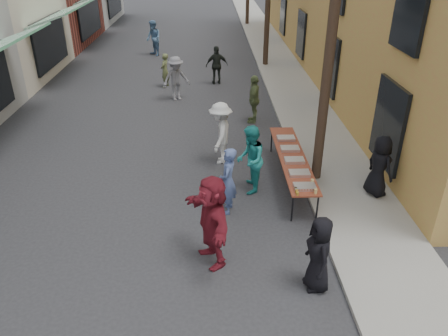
{
  "coord_description": "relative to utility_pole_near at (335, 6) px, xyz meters",
  "views": [
    {
      "loc": [
        1.46,
        -7.34,
        5.88
      ],
      "look_at": [
        1.74,
        1.31,
        1.3
      ],
      "focal_mm": 35.0,
      "sensor_mm": 36.0,
      "label": 1
    }
  ],
  "objects": [
    {
      "name": "ground",
      "position": [
        -4.3,
        -3.0,
        -4.5
      ],
      "size": [
        120.0,
        120.0,
        0.0
      ],
      "primitive_type": "plane",
      "color": "#28282B",
      "rests_on": "ground"
    },
    {
      "name": "sidewalk",
      "position": [
        0.7,
        12.0,
        -4.45
      ],
      "size": [
        2.2,
        60.0,
        0.1
      ],
      "primitive_type": "cube",
      "color": "gray",
      "rests_on": "ground"
    },
    {
      "name": "utility_pole_near",
      "position": [
        0.0,
        0.0,
        0.0
      ],
      "size": [
        0.26,
        0.26,
        9.0
      ],
      "primitive_type": "cylinder",
      "color": "#2D2116",
      "rests_on": "ground"
    },
    {
      "name": "serving_table",
      "position": [
        -0.7,
        -0.06,
        -3.79
      ],
      "size": [
        0.7,
        4.0,
        0.75
      ],
      "color": "brown",
      "rests_on": "ground"
    },
    {
      "name": "catering_tray_sausage",
      "position": [
        -0.7,
        -1.71,
        -3.71
      ],
      "size": [
        0.5,
        0.33,
        0.08
      ],
      "primitive_type": "cube",
      "color": "maroon",
      "rests_on": "serving_table"
    },
    {
      "name": "catering_tray_foil_b",
      "position": [
        -0.7,
        -1.06,
        -3.71
      ],
      "size": [
        0.5,
        0.33,
        0.08
      ],
      "primitive_type": "cube",
      "color": "#B2B2B7",
      "rests_on": "serving_table"
    },
    {
      "name": "catering_tray_buns",
      "position": [
        -0.7,
        -0.36,
        -3.71
      ],
      "size": [
        0.5,
        0.33,
        0.08
      ],
      "primitive_type": "cube",
      "color": "tan",
      "rests_on": "serving_table"
    },
    {
      "name": "catering_tray_foil_d",
      "position": [
        -0.7,
        0.34,
        -3.71
      ],
      "size": [
        0.5,
        0.33,
        0.08
      ],
      "primitive_type": "cube",
      "color": "#B2B2B7",
      "rests_on": "serving_table"
    },
    {
      "name": "catering_tray_buns_end",
      "position": [
        -0.7,
        1.04,
        -3.71
      ],
      "size": [
        0.5,
        0.33,
        0.08
      ],
      "primitive_type": "cube",
      "color": "tan",
      "rests_on": "serving_table"
    },
    {
      "name": "condiment_jar_a",
      "position": [
        -0.92,
        -2.01,
        -3.71
      ],
      "size": [
        0.07,
        0.07,
        0.08
      ],
      "primitive_type": "cylinder",
      "color": "#A57F26",
      "rests_on": "serving_table"
    },
    {
      "name": "condiment_jar_b",
      "position": [
        -0.92,
        -1.91,
        -3.71
      ],
      "size": [
        0.07,
        0.07,
        0.08
      ],
      "primitive_type": "cylinder",
      "color": "#A57F26",
      "rests_on": "serving_table"
    },
    {
      "name": "condiment_jar_c",
      "position": [
        -0.92,
        -1.81,
        -3.71
      ],
      "size": [
        0.07,
        0.07,
        0.08
      ],
      "primitive_type": "cylinder",
      "color": "#A57F26",
      "rests_on": "serving_table"
    },
    {
      "name": "cup_stack",
      "position": [
        -0.5,
        -1.96,
        -3.69
      ],
      "size": [
        0.08,
        0.08,
        0.12
      ],
      "primitive_type": "cylinder",
      "color": "tan",
      "rests_on": "serving_table"
    },
    {
      "name": "guest_front_a",
      "position": [
        -0.9,
        -4.09,
        -3.73
      ],
      "size": [
        0.56,
        0.79,
        1.53
      ],
      "primitive_type": "imported",
      "rotation": [
        0.0,
        0.0,
        -1.47
      ],
      "color": "black",
      "rests_on": "ground"
    },
    {
      "name": "guest_front_b",
      "position": [
        -2.46,
        -1.46,
        -3.67
      ],
      "size": [
        0.51,
        0.67,
        1.66
      ],
      "primitive_type": "imported",
      "rotation": [
        0.0,
        0.0,
        -1.76
      ],
      "color": "#4C5F94",
      "rests_on": "ground"
    },
    {
      "name": "guest_front_c",
      "position": [
        -1.86,
        -0.51,
        -3.6
      ],
      "size": [
        0.77,
        0.94,
        1.8
      ],
      "primitive_type": "imported",
      "rotation": [
        0.0,
        0.0,
        -1.68
      ],
      "color": "teal",
      "rests_on": "ground"
    },
    {
      "name": "guest_front_d",
      "position": [
        -2.57,
        1.17,
        -3.59
      ],
      "size": [
        0.88,
        1.28,
        1.82
      ],
      "primitive_type": "imported",
      "rotation": [
        0.0,
        0.0,
        -1.76
      ],
      "color": "silver",
      "rests_on": "ground"
    },
    {
      "name": "guest_front_e",
      "position": [
        -1.31,
        4.31,
        -3.65
      ],
      "size": [
        0.59,
        1.06,
        1.71
      ],
      "primitive_type": "imported",
      "rotation": [
        0.0,
        0.0,
        -1.76
      ],
      "color": "#5D6E3F",
      "rests_on": "ground"
    },
    {
      "name": "guest_queue_back",
      "position": [
        -2.84,
        -3.27,
        -3.53
      ],
      "size": [
        1.18,
        1.89,
        1.94
      ],
      "primitive_type": "imported",
      "rotation": [
        0.0,
        0.0,
        -1.2
      ],
      "color": "maroon",
      "rests_on": "ground"
    },
    {
      "name": "server",
      "position": [
        1.3,
        -0.94,
        -3.61
      ],
      "size": [
        0.76,
        0.91,
        1.59
      ],
      "primitive_type": "imported",
      "rotation": [
        0.0,
        0.0,
        1.96
      ],
      "color": "black",
      "rests_on": "sidewalk"
    },
    {
      "name": "passerby_left",
      "position": [
        -4.21,
        6.82,
        -3.62
      ],
      "size": [
        1.31,
        1.08,
        1.76
      ],
      "primitive_type": "imported",
      "rotation": [
        0.0,
        0.0,
        0.45
      ],
      "color": "slate",
      "rests_on": "ground"
    },
    {
      "name": "passerby_mid",
      "position": [
        -2.54,
        8.98,
        -3.66
      ],
      "size": [
        1.04,
        0.56,
        1.69
      ],
      "primitive_type": "imported",
      "rotation": [
        0.0,
        0.0,
        3.3
      ],
      "color": "black",
      "rests_on": "ground"
    },
    {
      "name": "passerby_right",
      "position": [
        -4.82,
        8.59,
        -3.77
      ],
      "size": [
        0.5,
        0.62,
        1.46
      ],
      "primitive_type": "imported",
      "rotation": [
        0.0,
        0.0,
        4.39
      ],
      "color": "#5D673B",
      "rests_on": "ground"
    },
    {
      "name": "passerby_far",
      "position": [
        -5.95,
        14.47,
        -3.55
      ],
      "size": [
        1.11,
        1.16,
        1.89
      ],
      "primitive_type": "imported",
      "rotation": [
        0.0,
        0.0,
        5.3
      ],
      "color": "#577FA9",
      "rests_on": "ground"
    }
  ]
}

